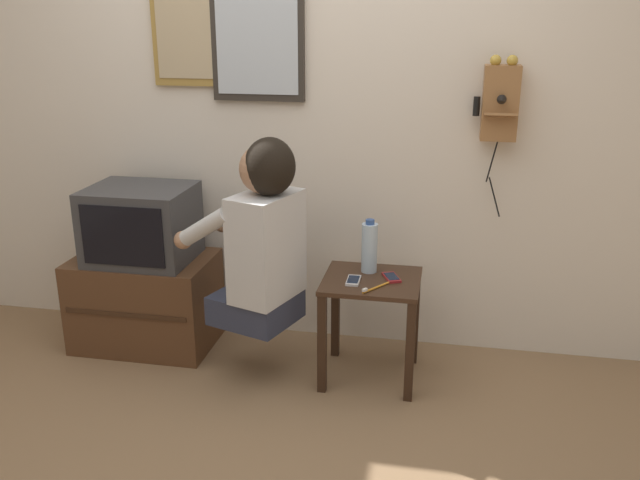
% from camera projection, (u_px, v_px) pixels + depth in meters
% --- Properties ---
extents(ground_plane, '(14.00, 14.00, 0.00)m').
position_uv_depth(ground_plane, '(246.00, 448.00, 2.80)').
color(ground_plane, '#846647').
extents(wall_back, '(6.80, 0.05, 2.55)m').
position_uv_depth(wall_back, '(302.00, 103.00, 3.45)').
color(wall_back, beige).
rests_on(wall_back, ground_plane).
extents(side_table, '(0.46, 0.42, 0.52)m').
position_uv_depth(side_table, '(371.00, 302.00, 3.24)').
color(side_table, '#382316').
rests_on(side_table, ground_plane).
extents(person, '(0.62, 0.51, 0.90)m').
position_uv_depth(person, '(262.00, 234.00, 3.12)').
color(person, '#2D3347').
rests_on(person, ground_plane).
extents(tv_stand, '(0.72, 0.48, 0.49)m').
position_uv_depth(tv_stand, '(146.00, 301.00, 3.63)').
color(tv_stand, '#51331E').
rests_on(tv_stand, ground_plane).
extents(television, '(0.52, 0.43, 0.39)m').
position_uv_depth(television, '(141.00, 224.00, 3.48)').
color(television, '#38383A').
rests_on(television, tv_stand).
extents(wall_phone_antique, '(0.21, 0.19, 0.77)m').
position_uv_depth(wall_phone_antique, '(500.00, 102.00, 3.18)').
color(wall_phone_antique, olive).
extents(framed_picture, '(0.38, 0.03, 0.54)m').
position_uv_depth(framed_picture, '(188.00, 31.00, 3.41)').
color(framed_picture, olive).
extents(wall_mirror, '(0.47, 0.03, 0.70)m').
position_uv_depth(wall_mirror, '(257.00, 29.00, 3.33)').
color(wall_mirror, '#2D2823').
extents(cell_phone_held, '(0.06, 0.12, 0.01)m').
position_uv_depth(cell_phone_held, '(353.00, 280.00, 3.17)').
color(cell_phone_held, silver).
rests_on(cell_phone_held, side_table).
extents(cell_phone_spare, '(0.10, 0.14, 0.01)m').
position_uv_depth(cell_phone_spare, '(391.00, 277.00, 3.20)').
color(cell_phone_spare, maroon).
rests_on(cell_phone_spare, side_table).
extents(water_bottle, '(0.08, 0.08, 0.26)m').
position_uv_depth(water_bottle, '(369.00, 247.00, 3.25)').
color(water_bottle, '#ADC6DB').
rests_on(water_bottle, side_table).
extents(toothbrush, '(0.11, 0.15, 0.02)m').
position_uv_depth(toothbrush, '(374.00, 288.00, 3.08)').
color(toothbrush, orange).
rests_on(toothbrush, side_table).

